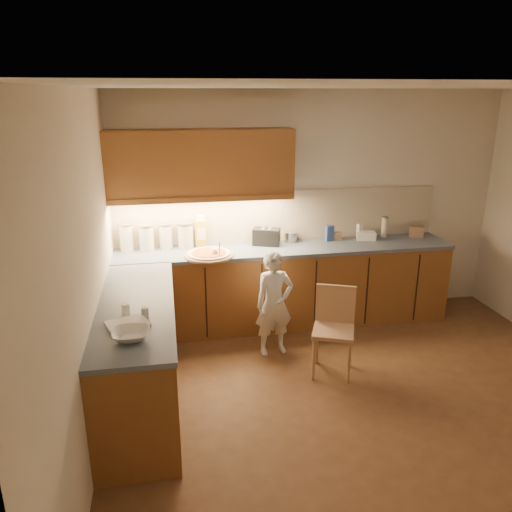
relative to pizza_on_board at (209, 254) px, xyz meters
name	(u,v)px	position (x,y,z in m)	size (l,w,h in m)	color
room	(387,214)	(1.24, -1.51, 0.73)	(4.54, 4.50, 2.62)	brown
l_counter	(244,304)	(0.32, -0.27, -0.48)	(3.77, 2.62, 0.92)	brown
backsplash	(280,216)	(0.87, 0.47, 0.27)	(3.75, 0.02, 0.58)	beige
upper_cabinets	(201,164)	(-0.03, 0.31, 0.91)	(1.95, 0.36, 0.73)	brown
pizza_on_board	(209,254)	(0.00, 0.00, 0.00)	(0.51, 0.51, 0.21)	#A17F50
child	(274,304)	(0.60, -0.48, -0.40)	(0.40, 0.26, 1.08)	silver
wooden_chair	(334,324)	(1.08, -0.91, -0.46)	(0.49, 0.49, 0.83)	tan
mixing_bowl	(131,335)	(-0.71, -1.74, 0.01)	(0.26, 0.26, 0.06)	white
canister_a	(126,237)	(-0.86, 0.35, 0.13)	(0.15, 0.15, 0.31)	silver
canister_b	(146,237)	(-0.65, 0.34, 0.12)	(0.17, 0.17, 0.29)	silver
canister_c	(166,236)	(-0.44, 0.38, 0.12)	(0.15, 0.15, 0.28)	white
canister_d	(186,235)	(-0.22, 0.36, 0.12)	(0.18, 0.18, 0.29)	beige
oil_jug	(201,232)	(-0.05, 0.37, 0.14)	(0.13, 0.10, 0.36)	gold
toaster	(266,237)	(0.67, 0.30, 0.07)	(0.34, 0.26, 0.19)	black
steel_pot	(291,237)	(0.97, 0.37, 0.04)	(0.16, 0.16, 0.12)	#A7A7AC
blue_box	(329,233)	(1.43, 0.33, 0.07)	(0.09, 0.06, 0.18)	#314E93
card_box_a	(336,236)	(1.52, 0.36, 0.02)	(0.13, 0.09, 0.09)	tan
white_bottle	(360,231)	(1.82, 0.39, 0.06)	(0.06, 0.06, 0.17)	white
flat_pack	(366,236)	(1.87, 0.31, 0.02)	(0.21, 0.15, 0.09)	white
tall_jar	(384,227)	(2.11, 0.36, 0.10)	(0.08, 0.08, 0.25)	silver
card_box_b	(416,231)	(2.51, 0.32, 0.04)	(0.16, 0.12, 0.12)	#9C7154
dough_cloth	(127,324)	(-0.75, -1.51, -0.01)	(0.29, 0.23, 0.02)	white
spice_jar_a	(126,309)	(-0.77, -1.31, 0.02)	(0.06, 0.06, 0.09)	white
spice_jar_b	(145,312)	(-0.62, -1.39, 0.01)	(0.06, 0.06, 0.07)	silver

